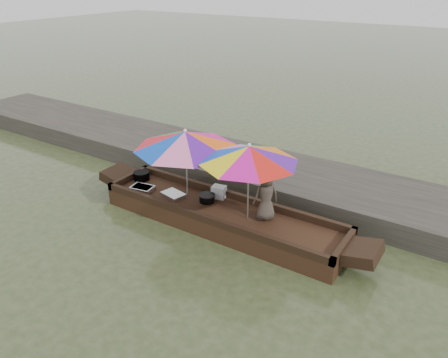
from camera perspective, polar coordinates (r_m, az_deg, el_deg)
The scene contains 11 objects.
water at distance 8.94m, azimuth -0.35°, elevation -6.03°, with size 80.00×80.00×0.00m, color #343F21.
dock at distance 10.52m, azimuth 6.23°, elevation 0.44°, with size 22.00×2.20×0.50m, color #2D2B26.
boat_hull at distance 8.85m, azimuth -0.35°, elevation -5.06°, with size 5.13×1.20×0.35m, color #331F13.
cooking_pot at distance 10.16m, azimuth -10.73°, elevation 0.41°, with size 0.35×0.35×0.19m, color black.
tray_crayfish at distance 9.68m, azimuth -10.62°, elevation -1.22°, with size 0.48×0.33×0.09m, color silver.
tray_scallop at distance 9.36m, azimuth -6.65°, elevation -2.00°, with size 0.48×0.33×0.06m, color silver.
charcoal_grill at distance 9.05m, azimuth -2.25°, elevation -2.56°, with size 0.31×0.31×0.15m, color black.
supply_bag at distance 9.18m, azimuth -0.67°, elevation -1.70°, with size 0.28×0.22×0.26m, color silver.
vendor at distance 8.27m, azimuth 5.50°, elevation -2.23°, with size 0.48×0.32×0.98m, color #453B33.
umbrella_bow at distance 8.86m, azimuth -4.92°, elevation 1.77°, with size 2.07×2.07×1.55m, color #FF5D0C, non-canonical shape.
umbrella_stern at distance 8.13m, azimuth 3.20°, elevation -0.45°, with size 1.85×1.85×1.55m, color #5614A5, non-canonical shape.
Camera 1 is at (4.19, -6.37, 4.67)m, focal length 35.00 mm.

